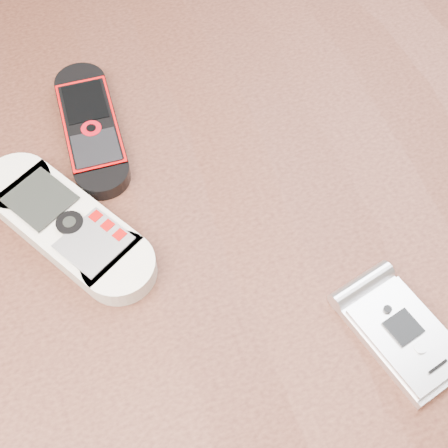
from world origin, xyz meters
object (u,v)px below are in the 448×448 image
table (219,296)px  nokia_black_red (91,127)px  motorola_razr (404,334)px  nokia_white (66,225)px

table → nokia_black_red: nokia_black_red is taller
table → nokia_black_red: size_ratio=8.74×
table → motorola_razr: (0.09, -0.12, 0.11)m
nokia_white → nokia_black_red: nokia_white is taller
nokia_white → motorola_razr: size_ratio=1.71×
table → nokia_white: 0.16m
table → motorola_razr: size_ratio=13.05×
table → nokia_black_red: (-0.06, 0.12, 0.11)m
nokia_black_red → table: bearing=-59.9°
motorola_razr → nokia_black_red: bearing=108.0°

